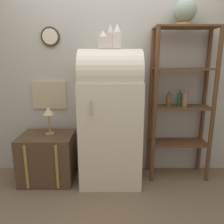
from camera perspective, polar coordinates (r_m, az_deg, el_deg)
ground_plane at (r=2.69m, az=-0.29°, el=-19.90°), size 12.00×12.00×0.00m
wall_back at (r=2.82m, az=-0.32°, el=10.83°), size 7.00×0.09×2.70m
refrigerator at (r=2.59m, az=-0.26°, el=-1.15°), size 0.71×0.61×1.60m
suitcase_trunk at (r=2.89m, az=-16.24°, el=-11.33°), size 0.64×0.51×0.59m
shelf_unit at (r=2.78m, az=17.74°, el=3.53°), size 0.74×0.33×1.85m
globe at (r=2.82m, az=18.68°, el=23.59°), size 0.26×0.26×0.30m
vase_left at (r=2.52m, az=-2.16°, el=18.20°), size 0.11×0.11×0.19m
vase_center at (r=2.53m, az=-0.24°, el=18.96°), size 0.08×0.08×0.26m
vase_right at (r=2.51m, az=1.53°, el=19.01°), size 0.10×0.10×0.27m
desk_lamp at (r=2.72m, az=-16.10°, el=-0.43°), size 0.13×0.13×0.34m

